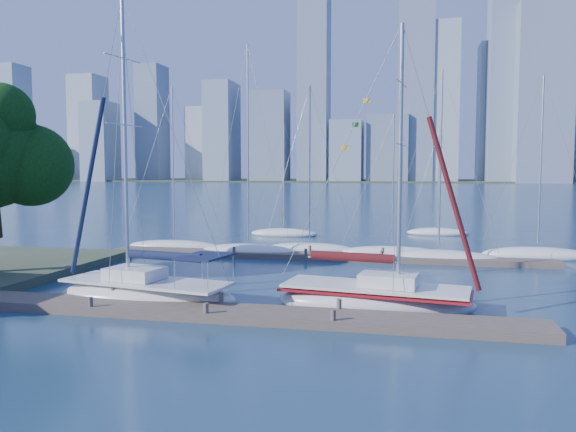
# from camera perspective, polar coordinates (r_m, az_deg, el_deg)

# --- Properties ---
(ground) EXTENTS (700.00, 700.00, 0.00)m
(ground) POSITION_cam_1_polar(r_m,az_deg,el_deg) (23.39, -7.52, -10.17)
(ground) COLOR #17304B
(ground) RESTS_ON ground
(near_dock) EXTENTS (26.00, 2.00, 0.40)m
(near_dock) POSITION_cam_1_polar(r_m,az_deg,el_deg) (23.34, -7.53, -9.69)
(near_dock) COLOR #4A3F36
(near_dock) RESTS_ON ground
(far_dock) EXTENTS (30.00, 1.80, 0.36)m
(far_dock) POSITION_cam_1_polar(r_m,az_deg,el_deg) (38.14, 3.51, -4.12)
(far_dock) COLOR #4A3F36
(far_dock) RESTS_ON ground
(far_shore) EXTENTS (800.00, 100.00, 1.50)m
(far_shore) POSITION_cam_1_polar(r_m,az_deg,el_deg) (341.41, 10.96, 3.48)
(far_shore) COLOR #38472D
(far_shore) RESTS_ON ground
(sailboat_navy) EXTENTS (8.84, 4.20, 14.36)m
(sailboat_navy) POSITION_cam_1_polar(r_m,az_deg,el_deg) (26.30, -14.22, -6.09)
(sailboat_navy) COLOR silver
(sailboat_navy) RESTS_ON ground
(sailboat_maroon) EXTENTS (8.84, 3.96, 12.61)m
(sailboat_maroon) POSITION_cam_1_polar(r_m,az_deg,el_deg) (24.74, 8.87, -7.09)
(sailboat_maroon) COLOR silver
(sailboat_maroon) RESTS_ON ground
(bg_boat_0) EXTENTS (7.62, 4.68, 12.58)m
(bg_boat_0) POSITION_cam_1_polar(r_m,az_deg,el_deg) (43.96, -11.46, -2.97)
(bg_boat_0) COLOR silver
(bg_boat_0) RESTS_ON ground
(bg_boat_1) EXTENTS (7.44, 4.74, 15.07)m
(bg_boat_1) POSITION_cam_1_polar(r_m,az_deg,el_deg) (40.00, -4.03, -3.54)
(bg_boat_1) COLOR silver
(bg_boat_1) RESTS_ON ground
(bg_boat_2) EXTENTS (6.92, 4.29, 12.44)m
(bg_boat_2) POSITION_cam_1_polar(r_m,az_deg,el_deg) (41.72, 2.21, -3.29)
(bg_boat_2) COLOR silver
(bg_boat_2) RESTS_ON ground
(bg_boat_3) EXTENTS (7.28, 2.59, 10.19)m
(bg_boat_3) POSITION_cam_1_polar(r_m,az_deg,el_deg) (40.46, 10.54, -3.64)
(bg_boat_3) COLOR silver
(bg_boat_3) RESTS_ON ground
(bg_boat_4) EXTENTS (8.01, 5.32, 12.85)m
(bg_boat_4) POSITION_cam_1_polar(r_m,az_deg,el_deg) (38.40, 15.04, -4.08)
(bg_boat_4) COLOR silver
(bg_boat_4) RESTS_ON ground
(bg_boat_5) EXTENTS (7.63, 4.74, 12.66)m
(bg_boat_5) POSITION_cam_1_polar(r_m,az_deg,el_deg) (41.99, 24.01, -3.59)
(bg_boat_5) COLOR silver
(bg_boat_5) RESTS_ON ground
(bg_boat_6) EXTENTS (6.46, 2.86, 10.52)m
(bg_boat_6) POSITION_cam_1_polar(r_m,az_deg,el_deg) (51.74, -0.41, -1.76)
(bg_boat_6) COLOR silver
(bg_boat_6) RESTS_ON ground
(bg_boat_7) EXTENTS (5.98, 3.52, 10.19)m
(bg_boat_7) POSITION_cam_1_polar(r_m,az_deg,el_deg) (54.36, 14.96, -1.62)
(bg_boat_7) COLOR silver
(bg_boat_7) RESTS_ON ground
(skyline) EXTENTS (503.12, 51.31, 113.79)m
(skyline) POSITION_cam_1_polar(r_m,az_deg,el_deg) (313.44, 15.09, 10.04)
(skyline) COLOR gray
(skyline) RESTS_ON ground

